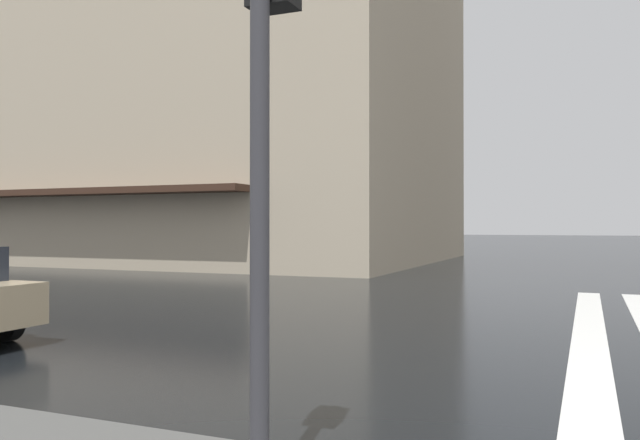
# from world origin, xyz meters

# --- Properties ---
(haussmann_block_mid) EXTENTS (18.17, 28.47, 25.81)m
(haussmann_block_mid) POSITION_xyz_m (20.98, 23.46, 12.63)
(haussmann_block_mid) COLOR tan
(haussmann_block_mid) RESTS_ON ground_plane
(traffic_signal_post) EXTENTS (0.44, 0.30, 3.79)m
(traffic_signal_post) POSITION_xyz_m (-3.53, 4.56, 2.88)
(traffic_signal_post) COLOR #333338
(traffic_signal_post) RESTS_ON sidewalk_pavement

